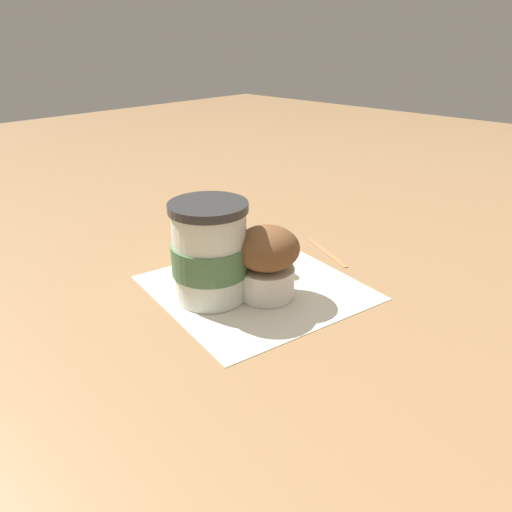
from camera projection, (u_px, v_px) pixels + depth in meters
name	position (u px, v px, depth m)	size (l,w,h in m)	color
ground_plane	(256.00, 288.00, 0.64)	(3.00, 3.00, 0.00)	#936D47
paper_napkin	(256.00, 287.00, 0.64)	(0.24, 0.24, 0.00)	beige
coffee_cup	(210.00, 252.00, 0.59)	(0.09, 0.09, 0.12)	silver
muffin	(267.00, 260.00, 0.60)	(0.08, 0.08, 0.09)	white
banana	(233.00, 254.00, 0.69)	(0.10, 0.15, 0.04)	yellow
wooden_stirrer	(326.00, 252.00, 0.74)	(0.11, 0.01, 0.00)	#9E7547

